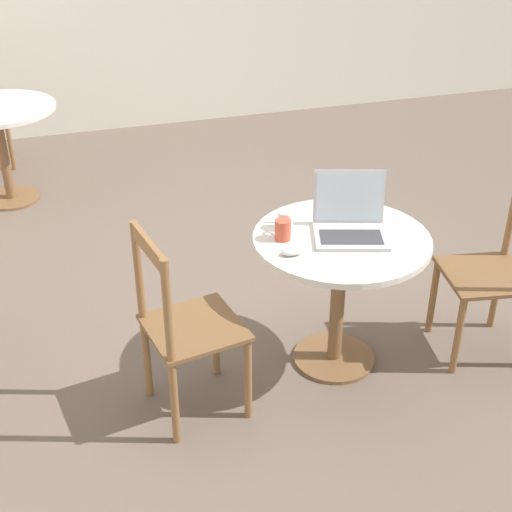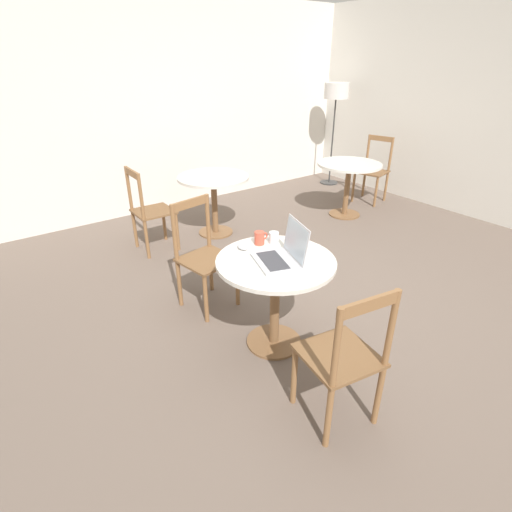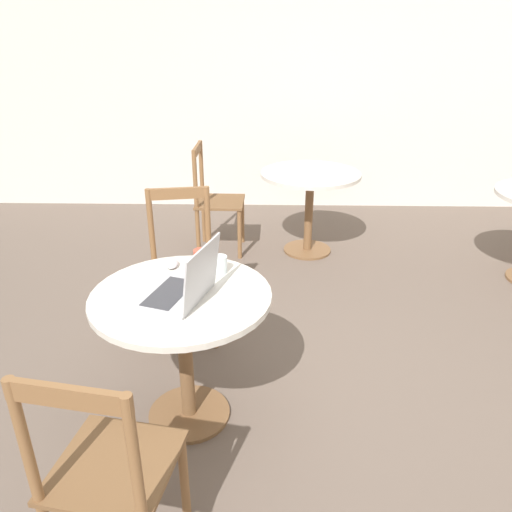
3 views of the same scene
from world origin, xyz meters
The scene contains 14 objects.
ground_plane centered at (0.00, 0.00, 0.00)m, with size 16.00×16.00×0.00m, color #66564C.
wall_back centered at (0.00, 3.23, 1.35)m, with size 9.40×0.06×2.70m.
cafe_table_near centered at (-0.63, -0.11, 0.57)m, with size 0.83×0.83×0.72m.
cafe_table_mid centered at (1.88, 1.44, 0.57)m, with size 0.83×0.83×0.72m.
cafe_table_far centered at (0.13, 1.97, 0.57)m, with size 0.83×0.83×0.72m.
chair_near_front centered at (-0.76, -0.89, 0.46)m, with size 0.47×0.47×0.93m.
chair_near_back centered at (-0.76, 0.68, 0.46)m, with size 0.47×0.47×0.93m.
chair_mid_right centered at (2.64, 1.63, 0.46)m, with size 0.49×0.49×0.93m.
chair_far_left centered at (-0.68, 1.98, 0.46)m, with size 0.41×0.41×0.93m.
floor_lamp centered at (2.82, 2.64, 1.39)m, with size 0.38×0.38×1.59m.
laptop centered at (-0.61, -0.15, 0.77)m, with size 0.38×0.41×0.27m.
mouse centered at (-0.71, 0.17, 0.73)m, with size 0.06×0.10×0.03m.
mug centered at (-0.56, 0.16, 0.76)m, with size 0.11×0.07×0.10m.
drinking_glass centered at (-0.47, 0.11, 0.76)m, with size 0.07×0.07×0.09m.
Camera 2 is at (-2.19, -1.98, 1.98)m, focal length 28.00 mm.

